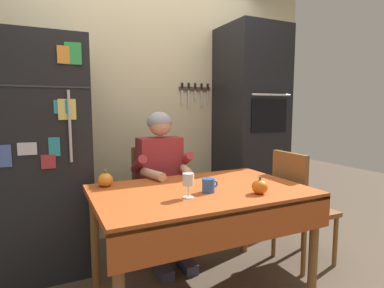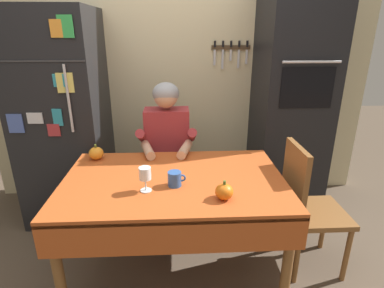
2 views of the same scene
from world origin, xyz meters
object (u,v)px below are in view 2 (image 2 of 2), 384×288
object	(u,v)px
wine_glass	(145,175)
dining_table	(174,191)
refrigerator	(64,119)
pumpkin_large	(224,192)
pumpkin_medium	(96,153)
chair_behind_person	(168,162)
seated_person	(167,146)
chair_right_side	(306,203)
wall_oven	(291,99)
coffee_mug	(175,179)

from	to	relation	value
wine_glass	dining_table	bearing A→B (deg)	39.35
refrigerator	pumpkin_large	size ratio (longest dim) A/B	16.18
pumpkin_medium	refrigerator	bearing A→B (deg)	126.50
wine_glass	pumpkin_medium	distance (m)	0.64
dining_table	wine_glass	xyz separation A→B (m)	(-0.16, -0.13, 0.19)
wine_glass	chair_behind_person	bearing A→B (deg)	83.47
seated_person	chair_right_side	size ratio (longest dim) A/B	1.34
seated_person	pumpkin_large	xyz separation A→B (m)	(0.34, -0.85, 0.05)
wall_oven	pumpkin_large	world-z (taller)	wall_oven
chair_right_side	coffee_mug	world-z (taller)	chair_right_side
wall_oven	chair_right_side	size ratio (longest dim) A/B	2.26
dining_table	chair_behind_person	world-z (taller)	chair_behind_person
dining_table	seated_person	distance (m)	0.61
coffee_mug	pumpkin_large	world-z (taller)	pumpkin_large
chair_right_side	pumpkin_large	world-z (taller)	chair_right_side
wall_oven	wine_glass	distance (m)	1.62
chair_behind_person	refrigerator	bearing A→B (deg)	174.23
seated_person	coffee_mug	world-z (taller)	seated_person
chair_right_side	pumpkin_large	xyz separation A→B (m)	(-0.62, -0.30, 0.27)
chair_right_side	dining_table	bearing A→B (deg)	-176.82
wall_oven	chair_right_side	bearing A→B (deg)	-99.70
refrigerator	chair_behind_person	xyz separation A→B (m)	(0.89, -0.09, -0.39)
seated_person	chair_behind_person	bearing A→B (deg)	90.00
refrigerator	wine_glass	size ratio (longest dim) A/B	12.00
seated_person	wall_oven	bearing A→B (deg)	16.08
pumpkin_large	refrigerator	bearing A→B (deg)	137.45
wall_oven	seated_person	xyz separation A→B (m)	(-1.11, -0.32, -0.31)
refrigerator	pumpkin_medium	world-z (taller)	refrigerator
wall_oven	chair_right_side	distance (m)	1.04
chair_behind_person	dining_table	bearing A→B (deg)	-85.90
wall_oven	coffee_mug	size ratio (longest dim) A/B	19.18
seated_person	refrigerator	bearing A→B (deg)	162.64
refrigerator	wine_glass	distance (m)	1.29
wall_oven	wine_glass	bearing A→B (deg)	-138.95
coffee_mug	wine_glass	distance (m)	0.19
refrigerator	wine_glass	world-z (taller)	refrigerator
coffee_mug	pumpkin_medium	size ratio (longest dim) A/B	0.96
dining_table	pumpkin_large	bearing A→B (deg)	-41.32
pumpkin_medium	chair_behind_person	bearing A→B (deg)	40.51
chair_right_side	coffee_mug	bearing A→B (deg)	-172.08
dining_table	pumpkin_large	distance (m)	0.40
pumpkin_large	dining_table	bearing A→B (deg)	138.68
wall_oven	refrigerator	bearing A→B (deg)	-178.86
wall_oven	chair_behind_person	world-z (taller)	wall_oven
refrigerator	chair_right_side	size ratio (longest dim) A/B	1.94
seated_person	pumpkin_large	distance (m)	0.92
refrigerator	chair_right_side	world-z (taller)	refrigerator
wall_oven	pumpkin_medium	bearing A→B (deg)	-160.77
refrigerator	chair_right_side	distance (m)	2.07
chair_behind_person	pumpkin_medium	world-z (taller)	chair_behind_person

